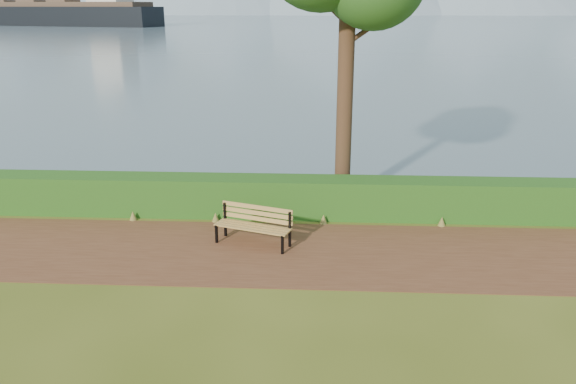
{
  "coord_description": "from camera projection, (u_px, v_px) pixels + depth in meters",
  "views": [
    {
      "loc": [
        1.4,
        -10.96,
        5.15
      ],
      "look_at": [
        0.76,
        1.2,
        1.1
      ],
      "focal_mm": 35.0,
      "sensor_mm": 36.0,
      "label": 1
    }
  ],
  "objects": [
    {
      "name": "bench",
      "position": [
        254.0,
        223.0,
        12.63
      ],
      "size": [
        1.81,
        1.05,
        0.87
      ],
      "rotation": [
        0.0,
        0.0,
        -0.33
      ],
      "color": "black",
      "rests_on": "ground"
    },
    {
      "name": "cargo_ship",
      "position": [
        49.0,
        14.0,
        151.69
      ],
      "size": [
        69.28,
        28.22,
        20.89
      ],
      "rotation": [
        0.0,
        0.0,
        -0.26
      ],
      "color": "black",
      "rests_on": "ground"
    },
    {
      "name": "ground",
      "position": [
        250.0,
        257.0,
        12.08
      ],
      "size": [
        140.0,
        140.0,
        0.0
      ],
      "primitive_type": "plane",
      "color": "#455017",
      "rests_on": "ground"
    },
    {
      "name": "path",
      "position": [
        251.0,
        251.0,
        12.36
      ],
      "size": [
        40.0,
        3.4,
        0.01
      ],
      "primitive_type": "cube",
      "color": "#562F1D",
      "rests_on": "ground"
    },
    {
      "name": "hedge",
      "position": [
        261.0,
        197.0,
        14.38
      ],
      "size": [
        32.0,
        0.85,
        1.0
      ],
      "primitive_type": "cube",
      "color": "#174112",
      "rests_on": "ground"
    },
    {
      "name": "water",
      "position": [
        316.0,
        18.0,
        258.46
      ],
      "size": [
        700.0,
        510.0,
        0.0
      ],
      "primitive_type": "cube",
      "color": "#44586D",
      "rests_on": "ground"
    }
  ]
}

